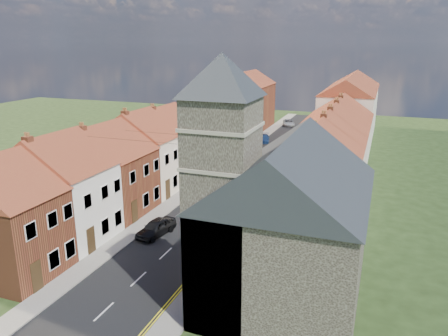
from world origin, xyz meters
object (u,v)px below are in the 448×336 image
Objects in this scene: church at (280,210)px; car_mid at (221,180)px; lamppost at (194,160)px; car_far at (264,138)px; car_distant at (289,123)px; car_near at (156,228)px; pedestrian_right at (229,228)px.

church is 23.15m from car_mid.
car_far is at bearing 88.39° from lamppost.
car_far is (0.73, 26.08, -2.96)m from lamppost.
church is at bearing -47.27° from car_mid.
car_mid reaches higher than car_distant.
church is 3.50× the size of car_distant.
car_distant is (-11.69, 58.06, -5.27)m from church.
pedestrian_right is (5.99, 1.32, 0.37)m from car_near.
car_mid is at bearing -99.22° from car_far.
lamppost is 1.48× the size of car_near.
lamppost is 1.57× the size of car_mid.
pedestrian_right is (6.78, -36.06, 0.49)m from car_far.
car_near is (-11.65, 5.38, -5.19)m from church.
car_mid is at bearing -63.35° from pedestrian_right.
pedestrian_right is (5.55, -12.87, 0.43)m from car_mid.
car_far is (-1.23, 23.19, -0.05)m from car_mid.
lamppost is 11.75m from car_near.
pedestrian_right reaches higher than car_distant.
lamppost reaches higher than pedestrian_right.
car_far is at bearing 106.22° from church.
car_near is at bearing 15.75° from pedestrian_right.
lamppost is 1.38× the size of car_distant.
lamppost is 41.51m from car_distant.
church is 3.97× the size of car_mid.
church is 13.84m from car_near.
church is 3.80× the size of car_far.
car_far is (-0.79, 37.38, -0.11)m from car_near.
pedestrian_right is at bearing -53.03° from lamppost.
car_mid is 0.88× the size of car_distant.
church reaches higher than lamppost.
car_distant reaches higher than car_far.
car_far is 2.11× the size of pedestrian_right.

